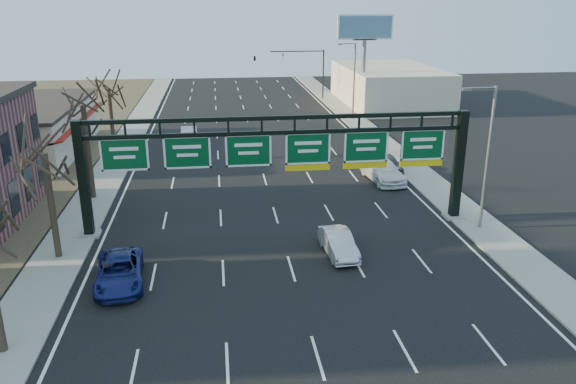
{
  "coord_description": "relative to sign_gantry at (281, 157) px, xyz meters",
  "views": [
    {
      "loc": [
        -3.7,
        -25.06,
        13.83
      ],
      "look_at": [
        0.26,
        5.43,
        3.2
      ],
      "focal_mm": 35.0,
      "sensor_mm": 36.0,
      "label": 1
    }
  ],
  "objects": [
    {
      "name": "tree_mid",
      "position": [
        -12.96,
        7.0,
        3.23
      ],
      "size": [
        3.6,
        3.6,
        9.24
      ],
      "color": "#2C2218",
      "rests_on": "sidewalk_left"
    },
    {
      "name": "traffic_signal_mast",
      "position": [
        5.53,
        47.0,
        0.87
      ],
      "size": [
        10.16,
        0.54,
        7.0
      ],
      "color": "black",
      "rests_on": "ground"
    },
    {
      "name": "billboard_right",
      "position": [
        14.84,
        36.98,
        4.43
      ],
      "size": [
        7.0,
        0.5,
        12.0
      ],
      "color": "slate",
      "rests_on": "ground"
    },
    {
      "name": "car_silver_distant",
      "position": [
        -6.63,
        23.23,
        -3.88
      ],
      "size": [
        1.74,
        4.6,
        1.5
      ],
      "primitive_type": "imported",
      "rotation": [
        0.0,
        0.0,
        0.03
      ],
      "color": "#B7B8BC",
      "rests_on": "ground"
    },
    {
      "name": "sidewalk_right",
      "position": [
        12.64,
        12.0,
        -4.57
      ],
      "size": [
        3.0,
        120.0,
        0.12
      ],
      "primitive_type": "cube",
      "color": "gray",
      "rests_on": "ground"
    },
    {
      "name": "building_right_distant",
      "position": [
        19.84,
        42.0,
        -2.13
      ],
      "size": [
        12.0,
        20.0,
        5.0
      ],
      "primitive_type": "cube",
      "color": "beige",
      "rests_on": "ground"
    },
    {
      "name": "lane_markings",
      "position": [
        -0.16,
        12.0,
        -4.62
      ],
      "size": [
        21.6,
        120.0,
        0.01
      ],
      "primitive_type": "cube",
      "color": "white",
      "rests_on": "ground"
    },
    {
      "name": "sign_gantry",
      "position": [
        0.0,
        0.0,
        0.0
      ],
      "size": [
        24.6,
        1.2,
        7.2
      ],
      "color": "black",
      "rests_on": "ground"
    },
    {
      "name": "streetlight_far",
      "position": [
        12.31,
        32.0,
        0.45
      ],
      "size": [
        2.15,
        0.22,
        9.0
      ],
      "color": "slate",
      "rests_on": "sidewalk_right"
    },
    {
      "name": "streetlight_near",
      "position": [
        12.31,
        -2.0,
        0.45
      ],
      "size": [
        2.15,
        0.22,
        9.0
      ],
      "color": "slate",
      "rests_on": "sidewalk_right"
    },
    {
      "name": "car_silver_sedan",
      "position": [
        2.73,
        -4.56,
        -3.95
      ],
      "size": [
        1.72,
        4.22,
        1.36
      ],
      "primitive_type": "imported",
      "rotation": [
        0.0,
        0.0,
        0.07
      ],
      "color": "#BBBBC0",
      "rests_on": "ground"
    },
    {
      "name": "sidewalk_left",
      "position": [
        -12.96,
        12.0,
        -4.57
      ],
      "size": [
        3.0,
        120.0,
        0.12
      ],
      "primitive_type": "cube",
      "color": "gray",
      "rests_on": "ground"
    },
    {
      "name": "tree_far",
      "position": [
        -12.96,
        17.0,
        2.86
      ],
      "size": [
        3.6,
        3.6,
        8.86
      ],
      "color": "#2C2218",
      "rests_on": "sidewalk_left"
    },
    {
      "name": "cream_strip",
      "position": [
        -21.64,
        21.0,
        -2.27
      ],
      "size": [
        10.9,
        18.4,
        4.7
      ],
      "color": "beige",
      "rests_on": "ground"
    },
    {
      "name": "car_blue_suv",
      "position": [
        -9.08,
        -6.58,
        -3.93
      ],
      "size": [
        2.85,
        5.26,
        1.4
      ],
      "primitive_type": "imported",
      "rotation": [
        0.0,
        0.0,
        0.11
      ],
      "color": "navy",
      "rests_on": "ground"
    },
    {
      "name": "ground",
      "position": [
        -0.16,
        -8.0,
        -4.63
      ],
      "size": [
        160.0,
        160.0,
        0.0
      ],
      "primitive_type": "plane",
      "color": "black",
      "rests_on": "ground"
    },
    {
      "name": "tree_gantry",
      "position": [
        -12.96,
        -3.0,
        2.48
      ],
      "size": [
        3.6,
        3.6,
        8.48
      ],
      "color": "#2C2218",
      "rests_on": "sidewalk_left"
    },
    {
      "name": "car_white_wagon",
      "position": [
        9.18,
        8.52,
        -3.81
      ],
      "size": [
        2.87,
        5.86,
        1.64
      ],
      "primitive_type": "imported",
      "rotation": [
        0.0,
        0.0,
        0.1
      ],
      "color": "white",
      "rests_on": "ground"
    },
    {
      "name": "car_grey_far",
      "position": [
        10.34,
        10.83,
        -3.93
      ],
      "size": [
        1.85,
        4.2,
        1.41
      ],
      "primitive_type": "imported",
      "rotation": [
        0.0,
        0.0,
        0.05
      ],
      "color": "#414547",
      "rests_on": "ground"
    }
  ]
}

